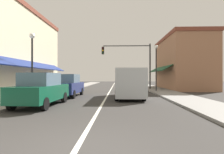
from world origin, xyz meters
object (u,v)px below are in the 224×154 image
(van_in_lane, at_px, (129,82))
(street_lamp_right_mid, at_px, (156,60))
(parked_car_nearest_left, at_px, (41,90))
(parked_car_second_left, at_px, (68,85))
(street_lamp_left_near, at_px, (32,55))
(traffic_signal_mast_arm, at_px, (133,58))

(van_in_lane, bearing_deg, street_lamp_right_mid, 59.51)
(parked_car_nearest_left, bearing_deg, van_in_lane, 39.42)
(parked_car_second_left, bearing_deg, street_lamp_right_mid, 31.30)
(street_lamp_left_near, bearing_deg, parked_car_second_left, 51.25)
(street_lamp_right_mid, bearing_deg, parked_car_nearest_left, -130.97)
(parked_car_nearest_left, distance_m, street_lamp_left_near, 3.65)
(traffic_signal_mast_arm, relative_size, street_lamp_right_mid, 1.23)
(parked_car_nearest_left, relative_size, van_in_lane, 0.80)
(street_lamp_left_near, bearing_deg, parked_car_nearest_left, -55.33)
(van_in_lane, relative_size, street_lamp_right_mid, 1.07)
(street_lamp_left_near, xyz_separation_m, street_lamp_right_mid, (9.74, 6.90, 0.20))
(parked_car_second_left, relative_size, street_lamp_left_near, 0.92)
(van_in_lane, distance_m, street_lamp_left_near, 6.98)
(parked_car_nearest_left, xyz_separation_m, parked_car_second_left, (0.14, 4.64, 0.00))
(van_in_lane, bearing_deg, street_lamp_left_near, -168.51)
(parked_car_second_left, xyz_separation_m, street_lamp_left_near, (-1.80, -2.24, 2.18))
(parked_car_nearest_left, height_order, traffic_signal_mast_arm, traffic_signal_mast_arm)
(van_in_lane, xyz_separation_m, street_lamp_left_near, (-6.57, -1.40, 1.92))
(parked_car_second_left, distance_m, street_lamp_left_near, 3.61)
(van_in_lane, relative_size, street_lamp_left_near, 1.15)
(traffic_signal_mast_arm, height_order, street_lamp_right_mid, traffic_signal_mast_arm)
(street_lamp_left_near, distance_m, street_lamp_right_mid, 11.94)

